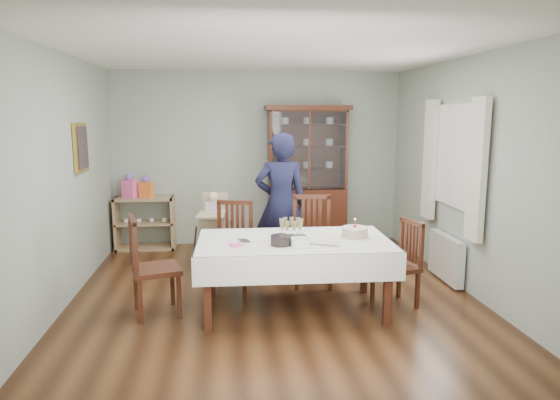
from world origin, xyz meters
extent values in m
plane|color=#593319|center=(0.00, 0.00, 0.00)|extent=(5.00, 5.00, 0.00)
plane|color=#9EAA99|center=(0.00, 2.50, 1.35)|extent=(4.50, 0.00, 4.50)
plane|color=#9EAA99|center=(-2.25, 0.00, 1.35)|extent=(0.00, 5.00, 5.00)
plane|color=#9EAA99|center=(2.25, 0.00, 1.35)|extent=(0.00, 5.00, 5.00)
plane|color=white|center=(0.00, 0.00, 2.70)|extent=(5.00, 5.00, 0.00)
cube|color=#492012|center=(0.17, -0.39, 0.72)|extent=(1.93, 1.10, 0.06)
cube|color=silver|center=(0.17, -0.39, 0.76)|extent=(2.03, 1.20, 0.01)
cube|color=#492012|center=(0.75, 2.26, 0.45)|extent=(1.20, 0.45, 0.90)
cube|color=white|center=(0.75, 2.07, 1.50)|extent=(1.12, 0.01, 1.16)
cube|color=#492012|center=(0.75, 2.26, 2.14)|extent=(1.30, 0.48, 0.07)
cube|color=tan|center=(-1.75, 2.28, 0.02)|extent=(0.90, 0.38, 0.04)
cube|color=tan|center=(-1.75, 2.28, 0.40)|extent=(0.90, 0.38, 0.03)
cube|color=tan|center=(-1.75, 2.28, 0.78)|extent=(0.90, 0.38, 0.04)
cube|color=tan|center=(-2.17, 2.28, 0.40)|extent=(0.04, 0.38, 0.80)
cube|color=tan|center=(-1.33, 2.28, 0.40)|extent=(0.04, 0.38, 0.80)
cube|color=gold|center=(-2.22, 0.80, 1.65)|extent=(0.04, 0.48, 0.58)
cube|color=white|center=(2.22, 0.30, 1.55)|extent=(0.04, 1.02, 1.22)
cube|color=silver|center=(2.16, -0.32, 1.45)|extent=(0.07, 0.30, 1.55)
cube|color=silver|center=(2.16, 0.92, 1.45)|extent=(0.07, 0.30, 1.55)
cube|color=white|center=(2.16, 0.30, 0.30)|extent=(0.10, 0.80, 0.55)
cube|color=#492012|center=(-0.46, 0.39, 0.46)|extent=(0.54, 0.54, 0.05)
cube|color=#492012|center=(-0.42, 0.60, 0.74)|extent=(0.43, 0.14, 0.54)
cube|color=#492012|center=(0.50, 0.35, 0.49)|extent=(0.53, 0.53, 0.05)
cube|color=#492012|center=(0.52, 0.56, 0.79)|extent=(0.46, 0.09, 0.57)
cube|color=#492012|center=(-1.25, -0.35, 0.47)|extent=(0.57, 0.57, 0.05)
cube|color=#492012|center=(-1.45, -0.40, 0.76)|extent=(0.16, 0.44, 0.55)
cube|color=#492012|center=(1.27, -0.39, 0.42)|extent=(0.50, 0.50, 0.05)
cube|color=#492012|center=(1.45, -0.35, 0.68)|extent=(0.13, 0.39, 0.49)
imported|color=black|center=(0.18, 0.89, 0.91)|extent=(0.67, 0.44, 1.82)
cube|color=tan|center=(-0.68, 1.18, 0.66)|extent=(0.39, 0.36, 0.24)
cube|color=tan|center=(-0.68, 1.18, 0.86)|extent=(0.34, 0.13, 0.28)
cube|color=tan|center=(-0.68, 1.18, 0.74)|extent=(0.38, 0.23, 0.03)
cube|color=silver|center=(-0.68, 1.18, 0.82)|extent=(0.20, 0.17, 0.18)
sphere|color=beige|center=(-0.68, 1.18, 0.96)|extent=(0.15, 0.15, 0.15)
cylinder|color=silver|center=(0.15, -0.34, 0.77)|extent=(0.34, 0.34, 0.01)
torus|color=silver|center=(0.15, -0.34, 0.77)|extent=(0.34, 0.34, 0.01)
cylinder|color=white|center=(0.81, -0.40, 0.77)|extent=(0.31, 0.31, 0.02)
cylinder|color=brown|center=(0.81, -0.40, 0.82)|extent=(0.27, 0.27, 0.10)
cylinder|color=silver|center=(0.81, -0.40, 0.88)|extent=(0.27, 0.27, 0.01)
cylinder|color=#F24C4C|center=(0.81, -0.40, 0.92)|extent=(0.01, 0.01, 0.08)
sphere|color=yellow|center=(0.81, -0.40, 0.96)|extent=(0.02, 0.02, 0.02)
cylinder|color=black|center=(0.01, -0.59, 0.81)|extent=(0.26, 0.26, 0.10)
cylinder|color=white|center=(0.20, -0.66, 0.80)|extent=(0.24, 0.24, 0.08)
cube|color=#FB5CA3|center=(-0.43, -0.58, 0.77)|extent=(0.15, 0.15, 0.02)
cube|color=silver|center=(0.43, -0.67, 0.77)|extent=(0.29, 0.17, 0.01)
cube|color=#FB5CA3|center=(-1.95, 2.26, 0.94)|extent=(0.23, 0.20, 0.27)
sphere|color=#E533B2|center=(-1.95, 2.26, 1.12)|extent=(0.11, 0.11, 0.11)
cube|color=orange|center=(-1.71, 2.26, 0.92)|extent=(0.21, 0.18, 0.24)
sphere|color=#E533B2|center=(-1.71, 2.26, 1.08)|extent=(0.11, 0.11, 0.11)
camera|label=1|loc=(-0.54, -5.36, 2.04)|focal=32.00mm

